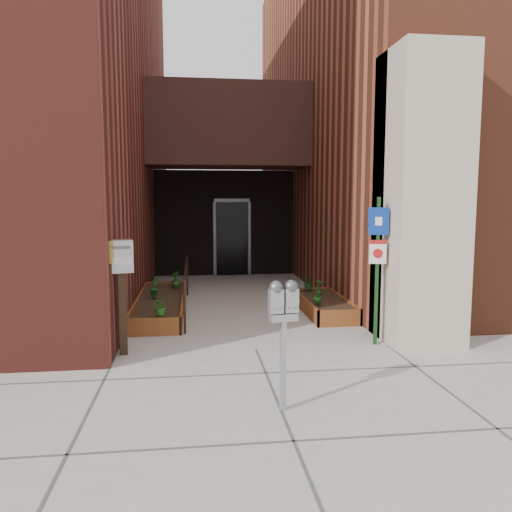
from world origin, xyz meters
name	(u,v)px	position (x,y,z in m)	size (l,w,h in m)	color
ground	(256,350)	(0.00, 0.00, 0.00)	(80.00, 80.00, 0.00)	#9E9991
architecture	(218,95)	(-0.18, 6.89, 4.98)	(20.00, 14.60, 10.00)	maroon
planter_left	(161,305)	(-1.55, 2.70, 0.13)	(0.90, 3.60, 0.30)	brown
planter_right	(324,306)	(1.60, 2.20, 0.13)	(0.80, 2.20, 0.30)	brown
handrail	(186,274)	(-1.05, 2.65, 0.75)	(0.04, 3.34, 0.90)	black
parking_meter	(283,310)	(0.02, -2.11, 1.07)	(0.32, 0.17, 1.38)	#99999C
sign_post	(377,255)	(1.83, 0.04, 1.37)	(0.30, 0.10, 2.23)	#143815
payment_dropbox	(121,272)	(-1.90, 0.02, 1.18)	(0.37, 0.31, 1.64)	black
shrub_left_a	(161,306)	(-1.44, 1.10, 0.46)	(0.29, 0.29, 0.32)	#26631C
shrub_left_b	(154,287)	(-1.67, 2.68, 0.49)	(0.21, 0.21, 0.38)	#19591E
shrub_left_c	(176,279)	(-1.28, 3.71, 0.47)	(0.19, 0.19, 0.33)	#1B5217
shrub_left_d	(175,279)	(-1.31, 3.68, 0.48)	(0.19, 0.19, 0.36)	#24621C
shrub_right_a	(317,295)	(1.35, 1.74, 0.45)	(0.17, 0.17, 0.30)	#1A5217
shrub_right_b	(320,287)	(1.56, 2.38, 0.46)	(0.17, 0.17, 0.33)	#27611B
shrub_right_c	(309,282)	(1.50, 3.10, 0.45)	(0.27, 0.27, 0.30)	#17521B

